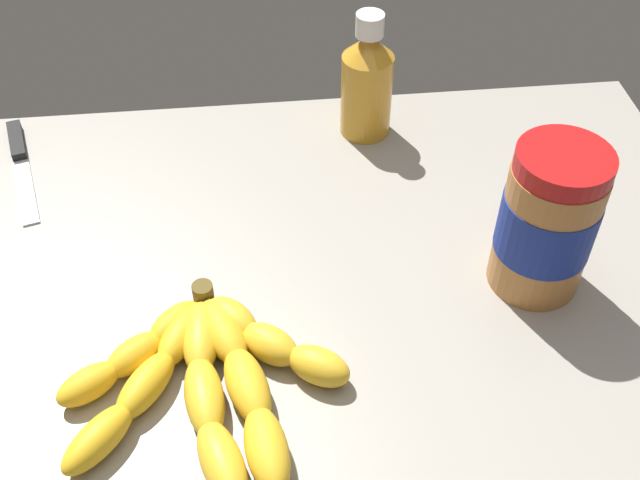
% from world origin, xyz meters
% --- Properties ---
extents(ground_plane, '(0.89, 0.59, 0.03)m').
position_xyz_m(ground_plane, '(0.00, 0.00, -0.02)').
color(ground_plane, gray).
extents(banana_bunch, '(0.26, 0.23, 0.03)m').
position_xyz_m(banana_bunch, '(-0.10, -0.13, 0.02)').
color(banana_bunch, gold).
rests_on(banana_bunch, ground_plane).
extents(peanut_butter_jar, '(0.09, 0.09, 0.16)m').
position_xyz_m(peanut_butter_jar, '(0.22, -0.04, 0.08)').
color(peanut_butter_jar, '#B27238').
rests_on(peanut_butter_jar, ground_plane).
extents(honey_bottle, '(0.06, 0.06, 0.16)m').
position_xyz_m(honey_bottle, '(0.09, 0.22, 0.07)').
color(honey_bottle, gold).
rests_on(honey_bottle, ground_plane).
extents(butter_knife, '(0.06, 0.18, 0.01)m').
position_xyz_m(butter_knife, '(-0.31, 0.20, 0.00)').
color(butter_knife, silver).
rests_on(butter_knife, ground_plane).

